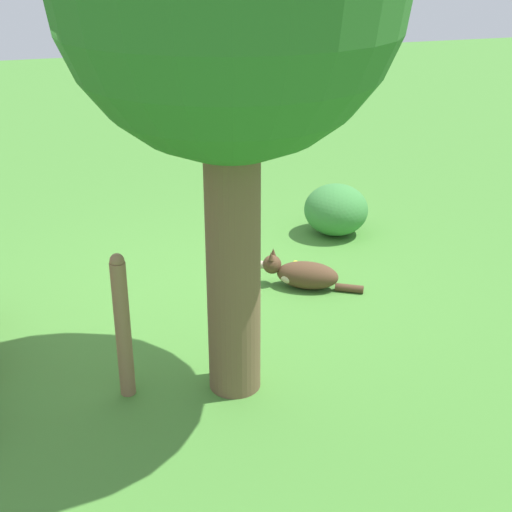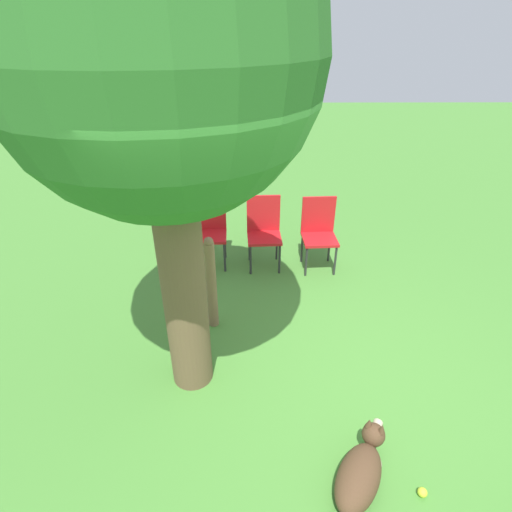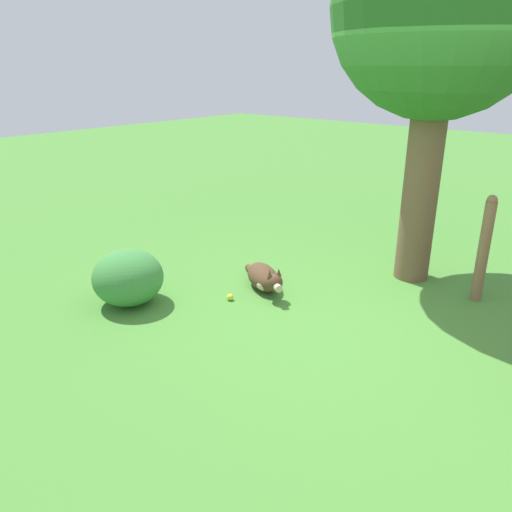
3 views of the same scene
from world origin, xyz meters
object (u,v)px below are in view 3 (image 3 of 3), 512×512
oak_tree (442,12)px  fence_post (484,249)px  dog (264,278)px  tennis_ball (230,297)px

oak_tree → fence_post: bearing=-10.0°
dog → tennis_ball: (-0.10, -0.43, -0.10)m
fence_post → tennis_ball: (-1.87, -1.62, -0.51)m
oak_tree → dog: 3.05m
fence_post → dog: bearing=-146.0°
oak_tree → dog: bearing=-127.6°
fence_post → tennis_ball: 2.53m
oak_tree → dog: (-1.02, -1.33, -2.55)m
fence_post → tennis_ball: bearing=-139.0°
fence_post → tennis_ball: size_ratio=15.90×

